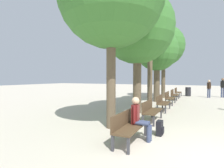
% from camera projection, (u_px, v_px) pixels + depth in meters
% --- Properties ---
extents(ground_plane, '(80.00, 80.00, 0.00)m').
position_uv_depth(ground_plane, '(216.00, 163.00, 3.55)').
color(ground_plane, beige).
extents(bench_row_0, '(0.48, 1.51, 0.81)m').
position_uv_depth(bench_row_0, '(128.00, 125.00, 4.67)').
color(bench_row_0, '#4C3823').
rests_on(bench_row_0, ground_plane).
extents(bench_row_1, '(0.48, 1.51, 0.81)m').
position_uv_depth(bench_row_1, '(151.00, 109.00, 6.92)').
color(bench_row_1, '#4C3823').
rests_on(bench_row_1, ground_plane).
extents(bench_row_2, '(0.48, 1.51, 0.81)m').
position_uv_depth(bench_row_2, '(162.00, 102.00, 9.17)').
color(bench_row_2, '#4C3823').
rests_on(bench_row_2, ground_plane).
extents(bench_row_3, '(0.48, 1.51, 0.81)m').
position_uv_depth(bench_row_3, '(169.00, 97.00, 11.42)').
color(bench_row_3, '#4C3823').
rests_on(bench_row_3, ground_plane).
extents(bench_row_4, '(0.48, 1.51, 0.81)m').
position_uv_depth(bench_row_4, '(174.00, 94.00, 13.67)').
color(bench_row_4, '#4C3823').
rests_on(bench_row_4, ground_plane).
extents(bench_row_5, '(0.48, 1.51, 0.81)m').
position_uv_depth(bench_row_5, '(177.00, 92.00, 15.92)').
color(bench_row_5, '#4C3823').
rests_on(bench_row_5, ground_plane).
extents(tree_row_1, '(3.53, 3.53, 5.93)m').
position_uv_depth(tree_row_1, '(137.00, 28.00, 8.46)').
color(tree_row_1, brown).
rests_on(tree_row_1, ground_plane).
extents(tree_row_2, '(2.33, 2.33, 5.79)m').
position_uv_depth(tree_row_2, '(150.00, 32.00, 10.71)').
color(tree_row_2, brown).
rests_on(tree_row_2, ground_plane).
extents(tree_row_3, '(2.99, 2.99, 5.22)m').
position_uv_depth(tree_row_3, '(157.00, 51.00, 12.54)').
color(tree_row_3, brown).
rests_on(tree_row_3, ground_plane).
extents(tree_row_4, '(3.49, 3.49, 6.22)m').
position_uv_depth(tree_row_4, '(164.00, 46.00, 14.91)').
color(tree_row_4, brown).
rests_on(tree_row_4, ground_plane).
extents(person_seated, '(0.55, 0.31, 1.19)m').
position_uv_depth(person_seated, '(139.00, 117.00, 4.84)').
color(person_seated, '#384260').
rests_on(person_seated, ground_plane).
extents(backpack, '(0.20, 0.33, 0.43)m').
position_uv_depth(backpack, '(160.00, 128.00, 5.24)').
color(backpack, black).
rests_on(backpack, ground_plane).
extents(pedestrian_mid, '(0.31, 0.27, 1.55)m').
position_uv_depth(pedestrian_mid, '(209.00, 88.00, 15.11)').
color(pedestrian_mid, '#384260').
rests_on(pedestrian_mid, ground_plane).
extents(pedestrian_far, '(0.35, 0.25, 1.71)m').
position_uv_depth(pedestrian_far, '(223.00, 86.00, 15.28)').
color(pedestrian_far, '#384260').
rests_on(pedestrian_far, ground_plane).
extents(trash_bin, '(0.50, 0.50, 0.84)m').
position_uv_depth(trash_bin, '(188.00, 92.00, 16.49)').
color(trash_bin, '#232328').
rests_on(trash_bin, ground_plane).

